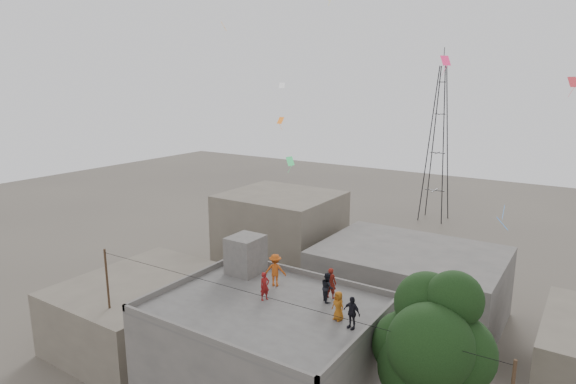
# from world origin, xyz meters

# --- Properties ---
(main_building) EXTENTS (10.00, 8.00, 6.10)m
(main_building) POSITION_xyz_m (0.00, 0.00, 3.05)
(main_building) COLOR #54524E
(main_building) RESTS_ON ground
(parapet) EXTENTS (10.00, 8.00, 0.30)m
(parapet) POSITION_xyz_m (0.00, 0.00, 6.25)
(parapet) COLOR #54524E
(parapet) RESTS_ON main_building
(stair_head_box) EXTENTS (1.60, 1.80, 2.00)m
(stair_head_box) POSITION_xyz_m (-3.20, 2.60, 7.10)
(stair_head_box) COLOR #54524E
(stair_head_box) RESTS_ON main_building
(neighbor_west) EXTENTS (8.00, 10.00, 4.00)m
(neighbor_west) POSITION_xyz_m (-11.00, 2.00, 2.00)
(neighbor_west) COLOR #60574C
(neighbor_west) RESTS_ON ground
(neighbor_north) EXTENTS (12.00, 9.00, 5.00)m
(neighbor_north) POSITION_xyz_m (2.00, 14.00, 2.50)
(neighbor_north) COLOR #54524E
(neighbor_north) RESTS_ON ground
(neighbor_northwest) EXTENTS (9.00, 8.00, 7.00)m
(neighbor_northwest) POSITION_xyz_m (-10.00, 16.00, 3.50)
(neighbor_northwest) COLOR #60574C
(neighbor_northwest) RESTS_ON ground
(tree) EXTENTS (4.90, 4.60, 9.10)m
(tree) POSITION_xyz_m (7.37, 0.60, 6.10)
(tree) COLOR black
(tree) RESTS_ON ground
(utility_line) EXTENTS (20.12, 0.62, 7.40)m
(utility_line) POSITION_xyz_m (0.50, -1.25, 3.83)
(utility_line) COLOR black
(utility_line) RESTS_ON ground
(transmission_tower) EXTENTS (2.97, 2.97, 20.01)m
(transmission_tower) POSITION_xyz_m (-4.00, 40.00, 9.07)
(transmission_tower) COLOR black
(transmission_tower) RESTS_ON ground
(person_red_adult) EXTENTS (0.60, 0.44, 1.50)m
(person_red_adult) POSITION_xyz_m (2.10, 2.27, 6.85)
(person_red_adult) COLOR maroon
(person_red_adult) RESTS_ON main_building
(person_orange_child) EXTENTS (0.72, 0.58, 1.29)m
(person_orange_child) POSITION_xyz_m (3.40, 0.54, 6.74)
(person_orange_child) COLOR #9A5111
(person_orange_child) RESTS_ON main_building
(person_dark_child) EXTENTS (0.85, 0.85, 1.39)m
(person_dark_child) POSITION_xyz_m (2.14, 1.88, 6.80)
(person_dark_child) COLOR black
(person_dark_child) RESTS_ON main_building
(person_dark_adult) EXTENTS (0.87, 0.50, 1.39)m
(person_dark_adult) POSITION_xyz_m (4.20, 0.19, 6.80)
(person_dark_adult) COLOR black
(person_dark_adult) RESTS_ON main_building
(person_orange_adult) EXTENTS (1.23, 0.99, 1.66)m
(person_orange_adult) POSITION_xyz_m (-0.88, 2.01, 6.93)
(person_orange_adult) COLOR #B04914
(person_orange_adult) RESTS_ON main_building
(person_red_child) EXTENTS (0.48, 0.57, 1.35)m
(person_red_child) POSITION_xyz_m (-0.37, 0.41, 6.77)
(person_red_child) COLOR maroon
(person_red_child) RESTS_ON main_building
(kites) EXTENTS (18.42, 14.38, 12.28)m
(kites) POSITION_xyz_m (1.95, 7.43, 16.40)
(kites) COLOR orange
(kites) RESTS_ON ground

